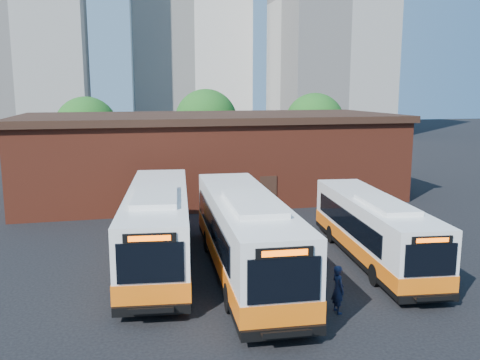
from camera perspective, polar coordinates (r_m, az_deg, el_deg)
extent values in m
plane|color=black|center=(21.90, 5.96, -12.13)|extent=(220.00, 220.00, 0.00)
cube|color=white|center=(24.80, -9.21, -4.79)|extent=(4.23, 13.39, 3.12)
cube|color=orange|center=(25.05, -9.15, -6.79)|extent=(4.29, 13.45, 0.77)
cube|color=black|center=(25.21, -9.11, -7.98)|extent=(4.28, 13.43, 0.27)
cube|color=black|center=(18.39, -10.04, -9.15)|extent=(2.37, 0.33, 1.48)
cube|color=black|center=(18.10, -10.13, -6.44)|extent=(1.86, 0.27, 0.35)
cube|color=#FF5905|center=(18.07, -10.14, -6.48)|extent=(1.47, 0.19, 0.20)
cube|color=black|center=(18.98, -9.88, -14.23)|extent=(2.80, 0.46, 0.35)
cube|color=black|center=(18.70, -9.93, -14.24)|extent=(1.63, 0.59, 0.07)
cube|color=black|center=(18.49, -9.97, -14.27)|extent=(1.58, 0.22, 0.20)
cube|color=black|center=(25.25, -12.43, -3.92)|extent=(1.19, 10.21, 1.15)
cube|color=black|center=(25.13, -5.93, -3.81)|extent=(1.19, 10.21, 1.15)
cube|color=white|center=(22.82, -9.48, -1.79)|extent=(2.40, 4.79, 0.24)
cylinder|color=black|center=(21.78, -12.88, -10.91)|extent=(0.47, 1.13, 1.10)
cylinder|color=black|center=(21.65, -6.08, -10.83)|extent=(0.47, 1.13, 1.10)
cylinder|color=black|center=(28.63, -11.40, -5.74)|extent=(0.47, 1.13, 1.10)
cylinder|color=black|center=(28.53, -6.30, -5.65)|extent=(0.47, 1.13, 1.10)
cube|color=white|center=(22.83, 0.60, -5.89)|extent=(3.56, 13.47, 3.17)
cube|color=orange|center=(23.10, 0.59, -8.08)|extent=(3.62, 13.53, 0.78)
cube|color=black|center=(23.28, 0.59, -9.38)|extent=(3.60, 13.52, 0.28)
cube|color=black|center=(16.54, 4.97, -11.16)|extent=(2.41, 0.20, 1.50)
cube|color=black|center=(16.22, 5.03, -8.13)|extent=(1.89, 0.17, 0.36)
cube|color=#FF5905|center=(16.18, 5.07, -8.18)|extent=(1.50, 0.10, 0.20)
cube|color=black|center=(17.20, 4.94, -16.77)|extent=(2.84, 0.31, 0.36)
cube|color=black|center=(16.93, 5.18, -16.81)|extent=(1.63, 0.51, 0.07)
cube|color=black|center=(16.73, 5.37, -16.87)|extent=(1.61, 0.13, 0.20)
cube|color=black|center=(22.96, -3.17, -5.02)|extent=(0.62, 10.39, 1.17)
cube|color=black|center=(23.47, 3.88, -4.70)|extent=(0.62, 10.39, 1.17)
cube|color=white|center=(20.83, 1.45, -2.65)|extent=(2.18, 4.77, 0.24)
cylinder|color=black|center=(19.59, -1.11, -13.07)|extent=(0.42, 1.13, 1.11)
cylinder|color=black|center=(20.11, 6.31, -12.50)|extent=(0.42, 1.13, 1.11)
cylinder|color=black|center=(26.43, -3.60, -6.88)|extent=(0.42, 1.13, 1.11)
cylinder|color=black|center=(26.82, 1.89, -6.61)|extent=(0.42, 1.13, 1.11)
cube|color=white|center=(25.67, 14.69, -5.10)|extent=(3.61, 11.57, 2.70)
cube|color=orange|center=(25.88, 14.61, -6.77)|extent=(3.66, 11.62, 0.66)
cube|color=black|center=(26.02, 14.57, -7.77)|extent=(3.65, 11.61, 0.24)
cube|color=black|center=(20.63, 20.63, -8.41)|extent=(2.05, 0.27, 1.28)
cube|color=black|center=(20.39, 20.77, -6.32)|extent=(1.61, 0.23, 0.30)
cube|color=#FF5905|center=(20.37, 20.82, -6.34)|extent=(1.27, 0.15, 0.17)
cube|color=black|center=(21.10, 20.44, -12.37)|extent=(2.42, 0.39, 0.30)
cube|color=black|center=(20.88, 20.73, -12.35)|extent=(1.40, 0.50, 0.06)
cube|color=black|center=(20.72, 20.97, -12.34)|extent=(1.37, 0.18, 0.17)
cube|color=black|center=(25.52, 11.82, -4.46)|extent=(0.99, 8.83, 1.00)
cube|color=black|center=(26.41, 16.90, -4.19)|extent=(0.99, 8.83, 1.00)
cube|color=white|center=(24.05, 16.09, -2.63)|extent=(2.06, 4.13, 0.21)
cylinder|color=black|center=(22.79, 14.98, -10.25)|extent=(0.40, 0.97, 0.95)
cylinder|color=black|center=(23.67, 19.97, -9.74)|extent=(0.40, 0.97, 0.95)
cylinder|color=black|center=(28.38, 10.25, -6.00)|extent=(0.40, 0.97, 0.95)
cylinder|color=black|center=(29.09, 14.39, -5.76)|extent=(0.40, 0.97, 0.95)
imported|color=black|center=(19.73, 10.94, -11.93)|extent=(0.49, 0.70, 1.84)
cube|color=maroon|center=(40.05, -3.35, 2.53)|extent=(28.00, 12.00, 6.00)
cube|color=black|center=(39.76, -3.40, 7.04)|extent=(28.60, 12.60, 0.50)
cube|color=black|center=(35.22, 3.19, -1.49)|extent=(1.20, 0.08, 2.40)
cylinder|color=#382314|center=(51.69, -16.66, 1.99)|extent=(0.36, 0.36, 2.70)
sphere|color=#185217|center=(51.35, -16.85, 5.63)|extent=(6.00, 6.00, 6.00)
cylinder|color=#382314|center=(54.27, -3.79, 2.89)|extent=(0.36, 0.36, 2.95)
sphere|color=#185217|center=(53.93, -3.84, 6.70)|extent=(6.56, 6.56, 6.56)
cylinder|color=#382314|center=(54.31, 8.28, 2.74)|extent=(0.36, 0.36, 2.81)
sphere|color=#185217|center=(53.99, 8.37, 6.35)|extent=(6.24, 6.24, 6.24)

